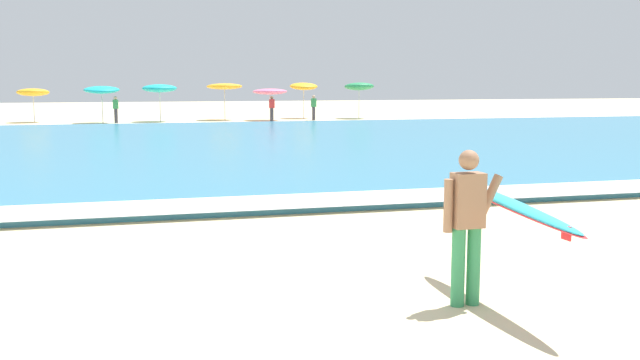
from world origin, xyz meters
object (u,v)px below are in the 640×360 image
at_px(beach_umbrella_4, 224,86).
at_px(beach_umbrella_3, 160,88).
at_px(beach_umbrella_1, 33,92).
at_px(beachgoer_near_row_left, 272,108).
at_px(beach_umbrella_5, 270,92).
at_px(beach_umbrella_7, 359,86).
at_px(surfer_with_board, 487,213).
at_px(beachgoer_near_row_right, 116,109).
at_px(beach_umbrella_6, 304,86).
at_px(beach_umbrella_2, 102,90).
at_px(beachgoer_near_row_mid, 314,107).

bearing_deg(beach_umbrella_4, beach_umbrella_3, -168.54).
xyz_separation_m(beach_umbrella_1, beachgoer_near_row_left, (13.96, -3.21, -0.95)).
relative_size(beach_umbrella_4, beachgoer_near_row_left, 1.50).
bearing_deg(beach_umbrella_5, beach_umbrella_7, 7.01).
height_order(surfer_with_board, beachgoer_near_row_right, surfer_with_board).
bearing_deg(beach_umbrella_6, beachgoer_near_row_right, -168.37).
relative_size(beach_umbrella_3, beach_umbrella_5, 1.04).
distance_m(beach_umbrella_5, beach_umbrella_7, 6.22).
distance_m(beach_umbrella_5, beachgoer_near_row_left, 2.07).
xyz_separation_m(beach_umbrella_1, beachgoer_near_row_right, (4.79, -2.07, -0.95)).
xyz_separation_m(beach_umbrella_3, beach_umbrella_4, (4.08, 0.83, 0.10)).
bearing_deg(beach_umbrella_3, beach_umbrella_5, -2.51).
distance_m(beach_umbrella_2, beachgoer_near_row_right, 1.37).
xyz_separation_m(beach_umbrella_4, beachgoer_near_row_right, (-6.68, -1.80, -1.28)).
relative_size(surfer_with_board, beach_umbrella_7, 1.16).
bearing_deg(beachgoer_near_row_left, beach_umbrella_2, 171.90).
bearing_deg(beach_umbrella_2, beach_umbrella_1, 155.97).
xyz_separation_m(surfer_with_board, beach_umbrella_6, (7.38, 39.29, 1.09)).
height_order(beach_umbrella_5, beachgoer_near_row_left, beach_umbrella_5).
bearing_deg(beach_umbrella_4, beach_umbrella_6, 7.24).
bearing_deg(beach_umbrella_1, beach_umbrella_5, -5.60).
relative_size(surfer_with_board, beachgoer_near_row_left, 1.78).
xyz_separation_m(beach_umbrella_1, beach_umbrella_3, (7.39, -1.09, 0.23)).
bearing_deg(beach_umbrella_3, surfer_with_board, -86.88).
height_order(beachgoer_near_row_mid, beachgoer_near_row_right, same).
bearing_deg(beach_umbrella_5, beachgoer_near_row_left, -97.43).
distance_m(beach_umbrella_1, beach_umbrella_4, 11.48).
relative_size(surfer_with_board, beachgoer_near_row_right, 1.78).
bearing_deg(beach_umbrella_7, surfer_with_board, -105.93).
xyz_separation_m(beach_umbrella_3, beach_umbrella_6, (9.44, 1.51, 0.09)).
bearing_deg(beachgoer_near_row_left, beach_umbrella_7, 21.90).
xyz_separation_m(beach_umbrella_2, beach_umbrella_3, (3.37, 0.70, 0.07)).
bearing_deg(beach_umbrella_7, beach_umbrella_1, 178.22).
xyz_separation_m(surfer_with_board, beachgoer_near_row_left, (4.51, 35.66, -0.19)).
distance_m(beach_umbrella_7, beachgoer_near_row_right, 15.69).
height_order(surfer_with_board, beach_umbrella_3, beach_umbrella_3).
height_order(surfer_with_board, beachgoer_near_row_left, surfer_with_board).
xyz_separation_m(surfer_with_board, beachgoer_near_row_right, (-4.66, 36.81, -0.19)).
relative_size(beach_umbrella_7, beachgoer_near_row_left, 1.53).
bearing_deg(beachgoer_near_row_mid, beach_umbrella_5, 164.40).
bearing_deg(beachgoer_near_row_mid, beachgoer_near_row_left, -159.75).
height_order(beach_umbrella_1, beachgoer_near_row_mid, beach_umbrella_1).
xyz_separation_m(beach_umbrella_3, beachgoer_near_row_right, (-2.60, -0.97, -1.18)).
xyz_separation_m(beach_umbrella_1, beach_umbrella_7, (20.37, -0.63, 0.31)).
xyz_separation_m(beach_umbrella_1, beach_umbrella_2, (4.02, -1.79, 0.15)).
xyz_separation_m(surfer_with_board, beach_umbrella_5, (4.74, 37.48, 0.78)).
bearing_deg(beach_umbrella_6, beach_umbrella_2, -170.22).
bearing_deg(beach_umbrella_1, beachgoer_near_row_mid, -7.22).
relative_size(beach_umbrella_2, beachgoer_near_row_left, 1.42).
bearing_deg(surfer_with_board, beachgoer_near_row_left, 82.80).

